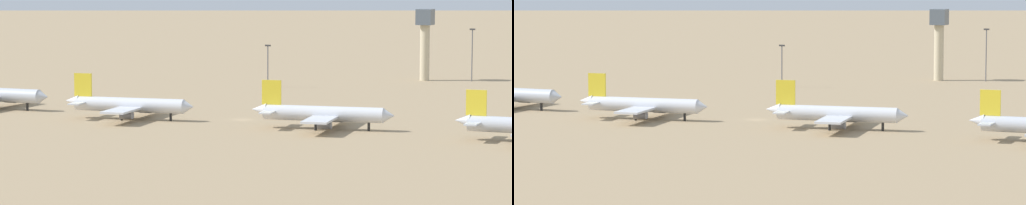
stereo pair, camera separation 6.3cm
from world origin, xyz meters
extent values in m
plane|color=#9E8460|center=(0.00, 0.00, 0.00)|extent=(4000.00, 4000.00, 0.00)
cone|color=silver|center=(-56.50, -3.97, 4.00)|extent=(2.92, 3.67, 3.62)
cylinder|color=slate|center=(-71.29, 2.90, 2.10)|extent=(3.47, 2.16, 2.10)
cylinder|color=black|center=(-61.49, -4.07, 1.05)|extent=(0.67, 0.67, 2.10)
cylinder|color=silver|center=(-26.55, -11.02, 3.85)|extent=(29.53, 7.01, 3.66)
cone|color=silver|center=(-10.72, -9.19, 3.85)|extent=(3.13, 3.77, 3.48)
cone|color=silver|center=(-42.38, -12.85, 4.40)|extent=(4.00, 3.51, 3.11)
cube|color=yellow|center=(-39.28, -12.50, 8.65)|extent=(4.78, 1.00, 5.95)
cube|color=silver|center=(-39.70, -8.86, 4.21)|extent=(3.63, 6.52, 0.33)
cube|color=silver|center=(-38.86, -16.13, 4.21)|extent=(3.63, 6.52, 0.33)
cube|color=silver|center=(-25.64, -10.91, 3.30)|extent=(9.56, 29.82, 0.51)
cylinder|color=slate|center=(-25.52, -3.99, 2.01)|extent=(3.51, 2.38, 2.01)
cylinder|color=slate|center=(-23.94, -17.63, 2.01)|extent=(3.51, 2.38, 2.01)
cylinder|color=black|center=(-15.49, -9.74, 1.01)|extent=(0.64, 0.64, 2.01)
cylinder|color=black|center=(-28.17, -9.00, 1.01)|extent=(0.64, 0.64, 2.01)
cylinder|color=black|center=(-27.66, -13.36, 1.01)|extent=(0.64, 0.64, 2.01)
cylinder|color=silver|center=(25.95, -10.30, 3.88)|extent=(29.77, 7.59, 3.69)
cone|color=silver|center=(41.87, -8.16, 3.88)|extent=(3.21, 3.85, 3.51)
cone|color=silver|center=(10.03, -12.44, 4.43)|extent=(4.08, 3.60, 3.14)
cube|color=yellow|center=(13.14, -12.02, 8.72)|extent=(4.82, 1.10, 6.00)
cube|color=silver|center=(12.65, -8.36, 4.25)|extent=(3.76, 6.62, 0.33)
cube|color=silver|center=(13.63, -15.68, 4.25)|extent=(3.76, 6.62, 0.33)
cube|color=silver|center=(26.86, -10.18, 3.32)|extent=(10.15, 30.12, 0.52)
cylinder|color=slate|center=(26.86, -3.19, 2.03)|extent=(3.56, 2.46, 2.03)
cylinder|color=slate|center=(28.70, -16.91, 2.03)|extent=(3.56, 2.46, 2.03)
cylinder|color=black|center=(37.07, -8.80, 1.02)|extent=(0.65, 0.65, 2.03)
cylinder|color=black|center=(24.28, -8.29, 1.02)|extent=(0.65, 0.65, 2.03)
cylinder|color=black|center=(24.87, -12.68, 1.02)|extent=(0.65, 0.65, 2.03)
cone|color=silver|center=(61.62, -14.61, 4.37)|extent=(3.77, 3.25, 3.10)
cube|color=yellow|center=(64.71, -14.48, 8.61)|extent=(4.75, 0.66, 5.92)
cube|color=silver|center=(64.56, -10.84, 4.19)|extent=(3.18, 6.31, 0.33)
cube|color=silver|center=(64.87, -18.12, 4.19)|extent=(3.18, 6.31, 0.33)
cylinder|color=#C6B793|center=(12.58, 123.09, 9.25)|extent=(3.20, 3.20, 18.50)
cube|color=#4C5660|center=(12.58, 123.09, 21.11)|extent=(5.20, 5.20, 5.22)
cylinder|color=#59595E|center=(-26.49, 81.37, 6.49)|extent=(0.36, 0.36, 12.99)
cube|color=#333333|center=(-26.49, 81.37, 13.24)|extent=(1.80, 0.50, 0.50)
cylinder|color=#59595E|center=(27.81, 126.17, 8.48)|extent=(0.36, 0.36, 16.95)
cube|color=#333333|center=(27.81, 126.17, 17.20)|extent=(1.80, 0.50, 0.50)
camera|label=1|loc=(143.66, -330.07, 43.67)|focal=99.51mm
camera|label=2|loc=(143.71, -330.05, 43.67)|focal=99.51mm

